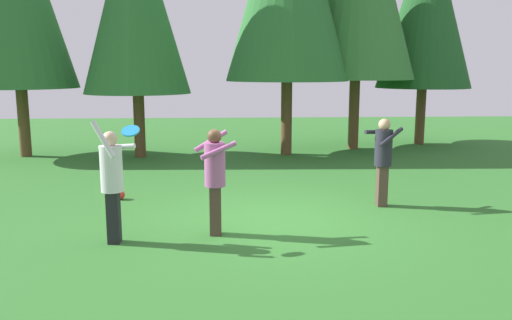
% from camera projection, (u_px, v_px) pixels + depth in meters
% --- Properties ---
extents(ground_plane, '(40.00, 40.00, 0.00)m').
position_uv_depth(ground_plane, '(271.00, 220.00, 9.41)').
color(ground_plane, '#2D6B28').
extents(person_thrower, '(0.62, 0.61, 1.95)m').
position_uv_depth(person_thrower, '(112.00, 177.00, 8.00)').
color(person_thrower, black).
rests_on(person_thrower, ground_plane).
extents(person_catcher, '(0.71, 0.64, 1.75)m').
position_uv_depth(person_catcher, '(215.00, 172.00, 8.40)').
color(person_catcher, '#4C382D').
rests_on(person_catcher, ground_plane).
extents(person_bystander, '(0.73, 0.68, 1.74)m').
position_uv_depth(person_bystander, '(383.00, 155.00, 10.19)').
color(person_bystander, '#4C382D').
rests_on(person_bystander, ground_plane).
extents(frisbee, '(0.30, 0.28, 0.16)m').
position_uv_depth(frisbee, '(131.00, 131.00, 7.79)').
color(frisbee, '#2393D1').
extents(ball_red, '(0.20, 0.20, 0.20)m').
position_uv_depth(ball_red, '(120.00, 195.00, 10.86)').
color(ball_red, red).
rests_on(ball_red, ground_plane).
extents(tree_far_right, '(3.31, 3.31, 7.90)m').
position_uv_depth(tree_far_right, '(426.00, 3.00, 18.10)').
color(tree_far_right, brown).
rests_on(tree_far_right, ground_plane).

